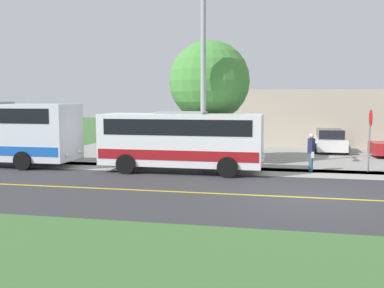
% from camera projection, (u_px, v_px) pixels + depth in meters
% --- Properties ---
extents(ground_plane, '(120.00, 120.00, 0.00)m').
position_uv_depth(ground_plane, '(308.00, 198.00, 15.05)').
color(ground_plane, '#3D6633').
extents(road_surface, '(8.00, 100.00, 0.01)m').
position_uv_depth(road_surface, '(308.00, 198.00, 15.05)').
color(road_surface, '#333335').
rests_on(road_surface, ground).
extents(sidewalk, '(2.40, 100.00, 0.01)m').
position_uv_depth(sidewalk, '(302.00, 173.00, 20.12)').
color(sidewalk, '#9E9991').
rests_on(sidewalk, ground).
extents(parking_lot_surface, '(14.00, 36.00, 0.01)m').
position_uv_depth(parking_lot_surface, '(349.00, 155.00, 26.52)').
color(parking_lot_surface, gray).
rests_on(parking_lot_surface, ground).
extents(road_centre_line, '(0.16, 100.00, 0.00)m').
position_uv_depth(road_centre_line, '(308.00, 198.00, 15.05)').
color(road_centre_line, gold).
rests_on(road_centre_line, ground).
extents(shuttle_bus_front, '(2.55, 7.52, 2.80)m').
position_uv_depth(shuttle_bus_front, '(181.00, 139.00, 20.35)').
color(shuttle_bus_front, white).
rests_on(shuttle_bus_front, ground).
extents(pedestrian_with_bags, '(0.72, 0.34, 1.78)m').
position_uv_depth(pedestrian_with_bags, '(311.00, 151.00, 20.47)').
color(pedestrian_with_bags, '#335972').
rests_on(pedestrian_with_bags, ground).
extents(stop_sign, '(0.76, 0.07, 2.88)m').
position_uv_depth(stop_sign, '(370.00, 130.00, 20.18)').
color(stop_sign, slate).
rests_on(stop_sign, ground).
extents(street_light_pole, '(1.97, 0.24, 8.99)m').
position_uv_depth(street_light_pole, '(203.00, 65.00, 20.25)').
color(street_light_pole, '#9E9EA3').
rests_on(street_light_pole, ground).
extents(parked_car_near, '(4.40, 2.02, 1.45)m').
position_uv_depth(parked_car_near, '(329.00, 141.00, 28.33)').
color(parked_car_near, white).
rests_on(parked_car_near, ground).
extents(tree_curbside, '(4.18, 4.18, 6.37)m').
position_uv_depth(tree_curbside, '(209.00, 81.00, 22.78)').
color(tree_curbside, '#4C3826').
rests_on(tree_curbside, ground).
extents(commercial_building, '(10.00, 18.18, 4.04)m').
position_uv_depth(commercial_building, '(319.00, 116.00, 35.30)').
color(commercial_building, '#B7A893').
rests_on(commercial_building, ground).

